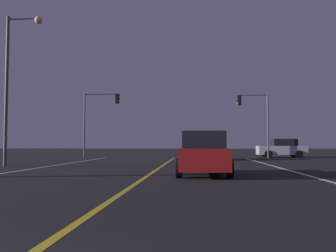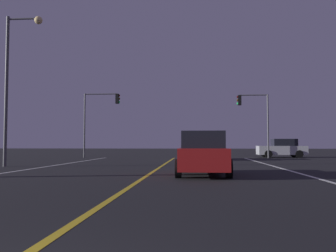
{
  "view_description": "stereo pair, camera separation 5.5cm",
  "coord_description": "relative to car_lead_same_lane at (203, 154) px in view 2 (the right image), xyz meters",
  "views": [
    {
      "loc": [
        1.79,
        -1.53,
        1.2
      ],
      "look_at": [
        -0.27,
        26.33,
        2.65
      ],
      "focal_mm": 38.08,
      "sensor_mm": 36.0,
      "label": 1
    },
    {
      "loc": [
        1.84,
        -1.53,
        1.2
      ],
      "look_at": [
        -0.27,
        26.33,
        2.65
      ],
      "focal_mm": 38.08,
      "sensor_mm": 36.0,
      "label": 2
    }
  ],
  "objects": [
    {
      "name": "lane_edge_right",
      "position": [
        4.01,
        -0.58,
        -0.82
      ],
      "size": [
        0.16,
        35.95,
        0.01
      ],
      "primitive_type": "cube",
      "color": "silver",
      "rests_on": "ground"
    },
    {
      "name": "traffic_light_near_right",
      "position": [
        4.88,
        17.89,
        3.34
      ],
      "size": [
        2.79,
        0.36,
        5.64
      ],
      "rotation": [
        0.0,
        0.0,
        3.14
      ],
      "color": "#4C4C51",
      "rests_on": "ground"
    },
    {
      "name": "car_crossing_side",
      "position": [
        7.66,
        19.3,
        0.0
      ],
      "size": [
        4.3,
        2.02,
        1.7
      ],
      "rotation": [
        0.0,
        0.0,
        3.14
      ],
      "color": "black",
      "rests_on": "ground"
    },
    {
      "name": "traffic_light_near_left",
      "position": [
        -8.9,
        17.89,
        3.53
      ],
      "size": [
        3.37,
        0.36,
        5.88
      ],
      "color": "#4C4C51",
      "rests_on": "ground"
    },
    {
      "name": "car_ahead_far",
      "position": [
        0.79,
        14.24,
        0.0
      ],
      "size": [
        2.02,
        4.3,
        1.7
      ],
      "rotation": [
        0.0,
        0.0,
        1.57
      ],
      "color": "black",
      "rests_on": "ground"
    },
    {
      "name": "street_lamp_left_mid",
      "position": [
        -10.15,
        4.51,
        4.39
      ],
      "size": [
        2.05,
        0.44,
        8.26
      ],
      "color": "#4C4C51",
      "rests_on": "ground"
    },
    {
      "name": "car_lead_same_lane",
      "position": [
        0.0,
        0.0,
        0.0
      ],
      "size": [
        2.02,
        4.3,
        1.7
      ],
      "rotation": [
        0.0,
        0.0,
        1.57
      ],
      "color": "black",
      "rests_on": "ground"
    },
    {
      "name": "lane_center_divider",
      "position": [
        -2.14,
        -0.58,
        -0.82
      ],
      "size": [
        0.16,
        35.95,
        0.01
      ],
      "primitive_type": "cube",
      "color": "gold",
      "rests_on": "ground"
    }
  ]
}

